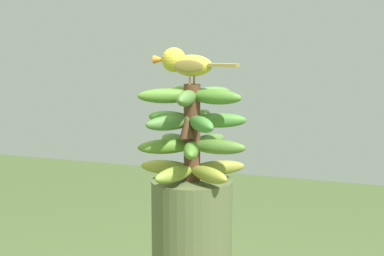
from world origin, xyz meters
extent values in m
cylinder|color=brown|center=(0.00, 0.00, 1.05)|extent=(0.04, 0.04, 0.25)
ellipsoid|color=#8AA23B|center=(0.07, -0.02, 0.96)|extent=(0.15, 0.08, 0.04)
ellipsoid|color=#9CA13B|center=(0.04, 0.06, 0.96)|extent=(0.11, 0.14, 0.04)
ellipsoid|color=olive|center=(-0.04, 0.06, 0.96)|extent=(0.12, 0.14, 0.04)
ellipsoid|color=olive|center=(-0.07, -0.02, 0.96)|extent=(0.15, 0.08, 0.04)
ellipsoid|color=#9A9C37|center=(0.00, -0.07, 0.96)|extent=(0.04, 0.15, 0.04)
ellipsoid|color=olive|center=(0.04, -0.06, 1.02)|extent=(0.12, 0.14, 0.04)
ellipsoid|color=#53882E|center=(0.07, 0.02, 1.02)|extent=(0.15, 0.08, 0.04)
ellipsoid|color=#568031|center=(0.00, 0.07, 1.02)|extent=(0.04, 0.15, 0.04)
ellipsoid|color=#547C37|center=(-0.07, 0.02, 1.02)|extent=(0.15, 0.08, 0.04)
ellipsoid|color=#5D893B|center=(-0.04, -0.06, 1.02)|extent=(0.12, 0.14, 0.04)
ellipsoid|color=#4A8434|center=(-0.03, 0.06, 1.09)|extent=(0.09, 0.15, 0.04)
ellipsoid|color=#567C2E|center=(-0.07, 0.00, 1.09)|extent=(0.15, 0.05, 0.04)
ellipsoid|color=#4E8D2E|center=(-0.02, -0.07, 1.09)|extent=(0.07, 0.15, 0.04)
ellipsoid|color=#4E7C37|center=(0.06, -0.04, 1.09)|extent=(0.14, 0.11, 0.04)
ellipsoid|color=#4A8A39|center=(0.05, 0.04, 1.09)|extent=(0.14, 0.12, 0.04)
ellipsoid|color=#52852F|center=(0.01, 0.07, 1.15)|extent=(0.06, 0.15, 0.04)
ellipsoid|color=#56823B|center=(-0.06, 0.03, 1.15)|extent=(0.15, 0.10, 0.04)
ellipsoid|color=#528130|center=(-0.05, -0.05, 1.15)|extent=(0.13, 0.13, 0.04)
ellipsoid|color=#5A8B30|center=(0.03, -0.06, 1.15)|extent=(0.10, 0.15, 0.04)
ellipsoid|color=#537A38|center=(0.07, 0.01, 1.15)|extent=(0.15, 0.06, 0.04)
cone|color=brown|center=(0.04, 0.00, 1.08)|extent=(0.04, 0.04, 0.06)
cylinder|color=#C68933|center=(-0.02, 0.00, 1.19)|extent=(0.00, 0.01, 0.02)
cylinder|color=#C68933|center=(0.02, 0.00, 1.19)|extent=(0.00, 0.01, 0.02)
ellipsoid|color=gold|center=(0.00, 0.00, 1.23)|extent=(0.06, 0.11, 0.05)
ellipsoid|color=olive|center=(-0.03, 0.01, 1.23)|extent=(0.01, 0.08, 0.03)
ellipsoid|color=olive|center=(0.03, 0.00, 1.23)|extent=(0.01, 0.08, 0.03)
cube|color=olive|center=(0.01, 0.09, 1.23)|extent=(0.03, 0.08, 0.01)
sphere|color=gold|center=(0.00, -0.05, 1.24)|extent=(0.06, 0.06, 0.06)
sphere|color=black|center=(0.02, -0.06, 1.24)|extent=(0.01, 0.01, 0.01)
cone|color=orange|center=(0.00, -0.09, 1.24)|extent=(0.02, 0.03, 0.02)
camera|label=1|loc=(1.48, 0.55, 1.31)|focal=57.88mm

